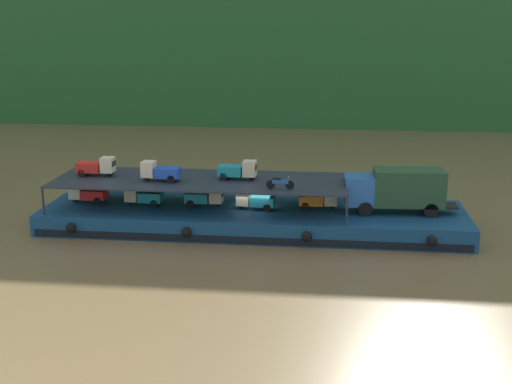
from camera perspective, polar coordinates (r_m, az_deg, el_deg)
The scene contains 13 objects.
ground_plane at distance 47.99m, azimuth -0.25°, elevation -3.11°, with size 400.00×400.00×0.00m, color brown.
cargo_barge at distance 47.74m, azimuth -0.26°, elevation -2.26°, with size 30.11×8.10×1.50m.
covered_lorry at distance 47.07m, azimuth 12.02°, elevation 0.25°, with size 7.92×2.56×3.10m.
cargo_rack at distance 47.63m, azimuth -4.80°, elevation 1.00°, with size 20.91×6.77×2.00m.
mini_truck_lower_stern at distance 50.45m, azimuth -14.27°, elevation -0.09°, with size 2.76×1.24×1.38m.
mini_truck_lower_aft at distance 48.93m, azimuth -9.67°, elevation -0.30°, with size 2.76×1.24×1.38m.
mini_truck_lower_mid at distance 48.12m, azimuth -4.42°, elevation -0.39°, with size 2.74×1.20×1.38m.
mini_truck_lower_fore at distance 47.15m, azimuth -0.10°, elevation -0.66°, with size 2.79×1.29×1.38m.
mini_truck_lower_bow at distance 47.55m, azimuth 5.41°, elevation -0.59°, with size 2.78×1.28×1.38m.
mini_truck_upper_stern at distance 49.90m, azimuth -13.52°, elevation 2.16°, with size 2.75×1.21×1.38m.
mini_truck_upper_mid at distance 47.43m, azimuth -8.25°, elevation 1.77°, with size 2.79×1.29×1.38m.
mini_truck_upper_fore at distance 47.38m, azimuth -1.55°, elevation 1.91°, with size 2.79×1.29×1.38m.
motorcycle_upper_port at distance 44.77m, azimuth 2.07°, elevation 0.80°, with size 1.90×0.55×0.87m.
Camera 1 is at (5.39, -45.34, 14.77)m, focal length 46.59 mm.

